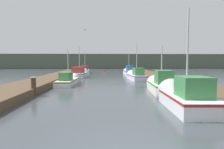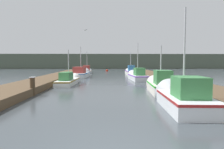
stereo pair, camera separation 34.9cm
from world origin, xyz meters
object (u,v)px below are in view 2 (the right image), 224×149
seagull_lead (85,30)px  channel_buoy (107,71)px  fishing_boat_2 (69,80)px  fishing_boat_0 (182,97)px  fishing_boat_3 (137,76)px  fishing_boat_4 (81,74)px  fishing_boat_6 (87,71)px  mooring_piling_0 (33,86)px  fishing_boat_5 (130,72)px  fishing_boat_1 (160,85)px

seagull_lead → channel_buoy: bearing=-61.6°
fishing_boat_2 → channel_buoy: bearing=83.0°
fishing_boat_0 → fishing_boat_3: (0.03, 13.90, -0.05)m
fishing_boat_3 → channel_buoy: 19.65m
channel_buoy → fishing_boat_0: bearing=-84.0°
fishing_boat_4 → fishing_boat_6: 8.72m
mooring_piling_0 → fishing_boat_5: bearing=65.9°
fishing_boat_2 → fishing_boat_6: bearing=91.7°
fishing_boat_0 → fishing_boat_6: (-7.04, 26.85, -0.05)m
fishing_boat_0 → fishing_boat_1: fishing_boat_0 is taller
fishing_boat_0 → fishing_boat_5: fishing_boat_0 is taller
fishing_boat_2 → fishing_boat_4: (0.08, 8.35, 0.09)m
fishing_boat_0 → fishing_boat_5: bearing=92.5°
fishing_boat_0 → fishing_boat_3: bearing=92.9°
fishing_boat_1 → fishing_boat_6: (-7.29, 22.15, -0.06)m
fishing_boat_1 → fishing_boat_3: 9.20m
fishing_boat_1 → fishing_boat_6: 23.32m
fishing_boat_4 → fishing_boat_6: size_ratio=1.20×
fishing_boat_2 → channel_buoy: 23.74m
fishing_boat_4 → mooring_piling_0: size_ratio=4.82×
channel_buoy → fishing_boat_3: bearing=-79.7°
fishing_boat_5 → fishing_boat_0: bearing=-90.8°
channel_buoy → seagull_lead: 22.15m
fishing_boat_0 → fishing_boat_2: bearing=128.9°
fishing_boat_3 → channel_buoy: size_ratio=5.18×
fishing_boat_3 → fishing_boat_2: bearing=-153.3°
fishing_boat_6 → channel_buoy: bearing=61.4°
fishing_boat_1 → fishing_boat_3: bearing=95.7°
fishing_boat_2 → fishing_boat_4: 8.36m
fishing_boat_4 → channel_buoy: 15.52m
fishing_boat_0 → mooring_piling_0: bearing=160.6°
fishing_boat_1 → mooring_piling_0: size_ratio=3.93×
fishing_boat_2 → fishing_boat_1: bearing=-33.1°
fishing_boat_3 → fishing_boat_4: (-7.01, 4.23, 0.03)m
fishing_boat_1 → fishing_boat_5: (-0.02, 17.40, -0.01)m
fishing_boat_2 → mooring_piling_0: 6.49m
fishing_boat_6 → channel_buoy: 7.33m
fishing_boat_1 → fishing_boat_5: size_ratio=0.91×
fishing_boat_2 → fishing_boat_4: fishing_boat_4 is taller
mooring_piling_0 → fishing_boat_6: bearing=87.3°
fishing_boat_6 → mooring_piling_0: (-1.10, -23.47, 0.15)m
channel_buoy → fishing_boat_1: bearing=-82.6°
mooring_piling_0 → channel_buoy: 30.23m
fishing_boat_4 → fishing_boat_6: bearing=94.2°
fishing_boat_0 → fishing_boat_3: 13.90m
fishing_boat_2 → fishing_boat_6: size_ratio=1.23×
fishing_boat_0 → fishing_boat_1: bearing=90.0°
fishing_boat_4 → seagull_lead: 8.07m
fishing_boat_0 → mooring_piling_0: (-8.14, 3.37, 0.11)m
fishing_boat_1 → fishing_boat_3: (-0.22, 9.20, -0.06)m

